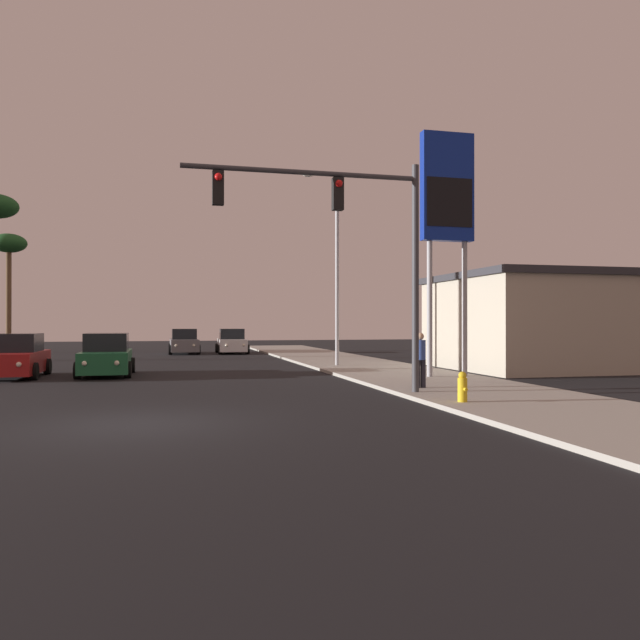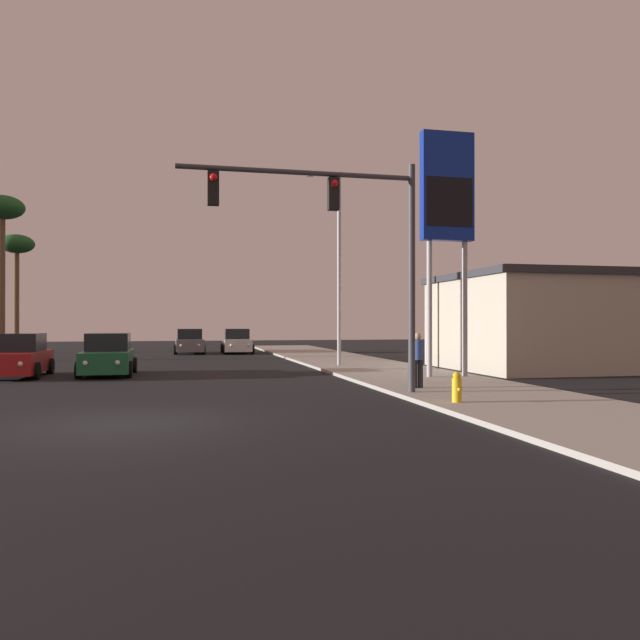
% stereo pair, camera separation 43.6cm
% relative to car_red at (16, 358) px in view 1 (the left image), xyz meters
% --- Properties ---
extents(ground_plane, '(120.00, 120.00, 0.00)m').
position_rel_car_red_xyz_m(ground_plane, '(5.04, -12.48, -0.76)').
color(ground_plane, black).
extents(sidewalk_right, '(5.00, 60.00, 0.12)m').
position_rel_car_red_xyz_m(sidewalk_right, '(14.54, -2.48, -0.70)').
color(sidewalk_right, '#9E998E').
rests_on(sidewalk_right, ground).
extents(building_gas_station, '(10.30, 8.30, 4.30)m').
position_rel_car_red_xyz_m(building_gas_station, '(23.04, -0.78, 1.40)').
color(building_gas_station, '#B2A893').
rests_on(building_gas_station, ground).
extents(car_red, '(2.04, 4.31, 1.68)m').
position_rel_car_red_xyz_m(car_red, '(0.00, 0.00, 0.00)').
color(car_red, maroon).
rests_on(car_red, ground).
extents(car_white, '(2.04, 4.34, 1.68)m').
position_rel_car_red_xyz_m(car_white, '(9.90, 16.83, 0.00)').
color(car_white, silver).
rests_on(car_white, ground).
extents(car_grey, '(2.04, 4.33, 1.68)m').
position_rel_car_red_xyz_m(car_grey, '(6.71, 17.19, 0.00)').
color(car_grey, slate).
rests_on(car_grey, ground).
extents(car_green, '(2.04, 4.32, 1.68)m').
position_rel_car_red_xyz_m(car_green, '(3.29, 0.03, 0.00)').
color(car_green, '#195933').
rests_on(car_green, ground).
extents(traffic_light_mast, '(6.69, 0.36, 6.50)m').
position_rel_car_red_xyz_m(traffic_light_mast, '(10.67, -9.27, 3.93)').
color(traffic_light_mast, '#38383D').
rests_on(traffic_light_mast, sidewalk_right).
extents(street_lamp, '(1.74, 0.24, 9.00)m').
position_rel_car_red_xyz_m(street_lamp, '(13.18, 2.06, 4.36)').
color(street_lamp, '#99999E').
rests_on(street_lamp, sidewalk_right).
extents(gas_station_sign, '(2.00, 0.42, 9.00)m').
position_rel_car_red_xyz_m(gas_station_sign, '(15.69, -4.70, 5.86)').
color(gas_station_sign, '#99999E').
rests_on(gas_station_sign, sidewalk_right).
extents(fire_hydrant, '(0.24, 0.34, 0.76)m').
position_rel_car_red_xyz_m(fire_hydrant, '(12.80, -11.67, -0.27)').
color(fire_hydrant, gold).
rests_on(fire_hydrant, sidewalk_right).
extents(pedestrian_on_sidewalk, '(0.34, 0.32, 1.67)m').
position_rel_car_red_xyz_m(pedestrian_on_sidewalk, '(13.12, -8.25, 0.27)').
color(pedestrian_on_sidewalk, '#23232D').
rests_on(pedestrian_on_sidewalk, sidewalk_right).
extents(palm_tree_far, '(2.40, 2.40, 8.32)m').
position_rel_car_red_xyz_m(palm_tree_far, '(-5.17, 21.52, 6.46)').
color(palm_tree_far, brown).
rests_on(palm_tree_far, ground).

